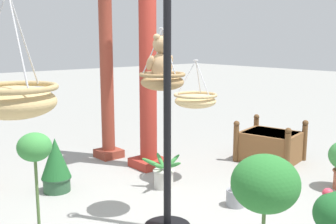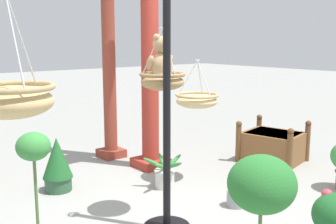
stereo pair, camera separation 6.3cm
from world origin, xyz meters
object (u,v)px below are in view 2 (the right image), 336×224
wooden_planter_box (273,145)px  potted_plant_bushy_green (57,164)px  potted_plant_flowering_red (260,222)px  hanging_basket_right_low (197,100)px  potted_plant_conical_shrub (165,174)px  potted_plant_small_succulent (36,199)px  display_pole_central (167,155)px  greenhouse_pillar_right (109,59)px  teddy_bear (161,60)px  greenhouse_pillar_left (150,64)px  watering_can (237,197)px  hanging_basket_with_teddy (162,80)px  hanging_basket_left_high (12,99)px

wooden_planter_box → potted_plant_bushy_green: potted_plant_bushy_green is taller
potted_plant_flowering_red → hanging_basket_right_low: bearing=55.6°
potted_plant_conical_shrub → potted_plant_small_succulent: bearing=-159.5°
display_pole_central → potted_plant_flowering_red: (-0.29, -1.29, -0.09)m
wooden_planter_box → potted_plant_bushy_green: bearing=163.3°
hanging_basket_right_low → greenhouse_pillar_right: size_ratio=0.19×
display_pole_central → teddy_bear: display_pole_central is taller
display_pole_central → greenhouse_pillar_left: size_ratio=0.80×
greenhouse_pillar_left → potted_plant_conical_shrub: (-0.37, -0.77, -1.28)m
greenhouse_pillar_right → potted_plant_small_succulent: 3.15m
display_pole_central → potted_plant_bushy_green: 1.69m
greenhouse_pillar_left → greenhouse_pillar_right: (-0.18, 0.77, 0.04)m
teddy_bear → greenhouse_pillar_right: 2.25m
hanging_basket_right_low → potted_plant_conical_shrub: 0.99m
hanging_basket_right_low → potted_plant_conical_shrub: size_ratio=1.10×
display_pole_central → teddy_bear: bearing=61.1°
hanging_basket_right_low → potted_plant_bushy_green: bearing=152.7°
display_pole_central → watering_can: display_pole_central is taller
potted_plant_bushy_green → display_pole_central: bearing=-77.1°
teddy_bear → wooden_planter_box: teddy_bear is taller
greenhouse_pillar_right → potted_plant_small_succulent: (-2.02, -2.22, -0.94)m
hanging_basket_with_teddy → potted_plant_small_succulent: bearing=-177.2°
hanging_basket_left_high → watering_can: 2.69m
hanging_basket_left_high → hanging_basket_right_low: 2.80m
hanging_basket_right_low → potted_plant_small_succulent: (-2.30, -0.63, -0.49)m
teddy_bear → potted_plant_flowering_red: (-0.44, -1.56, -0.93)m
display_pole_central → potted_plant_conical_shrub: 1.24m
hanging_basket_left_high → potted_plant_small_succulent: bearing=57.1°
hanging_basket_left_high → potted_plant_conical_shrub: size_ratio=1.45×
hanging_basket_left_high → greenhouse_pillar_left: 3.09m
display_pole_central → potted_plant_conical_shrub: (0.68, 0.87, -0.57)m
greenhouse_pillar_right → potted_plant_conical_shrub: (-0.19, -1.54, -1.32)m
display_pole_central → hanging_basket_left_high: (-1.42, -0.23, 0.67)m
hanging_basket_right_low → hanging_basket_with_teddy: bearing=-150.4°
hanging_basket_left_high → potted_plant_conical_shrub: 2.67m
hanging_basket_left_high → greenhouse_pillar_left: bearing=37.1°
hanging_basket_with_teddy → wooden_planter_box: size_ratio=0.60×
potted_plant_flowering_red → watering_can: potted_plant_flowering_red is taller
potted_plant_flowering_red → potted_plant_small_succulent: (-0.86, 1.47, -0.09)m
potted_plant_small_succulent → potted_plant_conical_shrub: potted_plant_small_succulent is taller
hanging_basket_with_teddy → potted_plant_bushy_green: 1.79m
potted_plant_flowering_red → potted_plant_conical_shrub: bearing=65.8°
display_pole_central → potted_plant_small_succulent: (-1.16, 0.18, -0.18)m
teddy_bear → hanging_basket_left_high: (-1.57, -0.50, -0.17)m
hanging_basket_left_high → greenhouse_pillar_right: bearing=49.1°
wooden_planter_box → watering_can: (-1.67, -0.76, -0.14)m
greenhouse_pillar_left → potted_plant_conical_shrub: bearing=-115.4°
teddy_bear → potted_plant_small_succulent: bearing=-176.2°
potted_plant_flowering_red → teddy_bear: bearing=74.1°
display_pole_central → potted_plant_flowering_red: display_pole_central is taller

